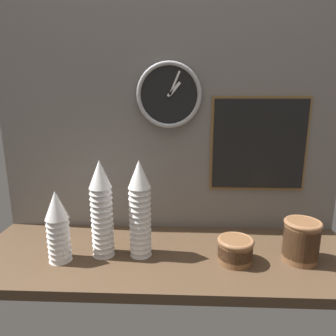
{
  "coord_description": "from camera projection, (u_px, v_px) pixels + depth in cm",
  "views": [
    {
      "loc": [
        5.32,
        -114.02,
        63.58
      ],
      "look_at": [
        0.4,
        4.0,
        35.3
      ],
      "focal_mm": 32.0,
      "sensor_mm": 36.0,
      "label": 1
    }
  ],
  "objects": [
    {
      "name": "wall_tiled_back",
      "position": [
        169.0,
        121.0,
        1.39
      ],
      "size": [
        160.0,
        3.0,
        105.0
      ],
      "color": "slate",
      "rests_on": "ground_plane"
    },
    {
      "name": "bowl_stack_far_right",
      "position": [
        301.0,
        240.0,
        1.17
      ],
      "size": [
        14.2,
        14.2,
        16.82
      ],
      "color": "brown",
      "rests_on": "ground_plane"
    },
    {
      "name": "bowl_stack_right",
      "position": [
        235.0,
        249.0,
        1.17
      ],
      "size": [
        14.2,
        14.2,
        9.79
      ],
      "color": "brown",
      "rests_on": "ground_plane"
    },
    {
      "name": "cup_stack_center_left",
      "position": [
        102.0,
        209.0,
        1.19
      ],
      "size": [
        9.0,
        9.0,
        39.96
      ],
      "color": "white",
      "rests_on": "ground_plane"
    },
    {
      "name": "ground_plane",
      "position": [
        167.0,
        256.0,
        1.26
      ],
      "size": [
        160.0,
        56.0,
        4.0
      ],
      "primitive_type": "cube",
      "color": "#4C3826"
    },
    {
      "name": "wall_clock",
      "position": [
        170.0,
        95.0,
        1.34
      ],
      "size": [
        29.33,
        2.7,
        29.33
      ],
      "color": "black"
    },
    {
      "name": "cup_stack_center",
      "position": [
        140.0,
        209.0,
        1.19
      ],
      "size": [
        9.0,
        9.0,
        39.96
      ],
      "color": "white",
      "rests_on": "ground_plane"
    },
    {
      "name": "menu_board",
      "position": [
        259.0,
        144.0,
        1.38
      ],
      "size": [
        44.53,
        1.32,
        43.67
      ],
      "color": "olive"
    },
    {
      "name": "cup_stack_left",
      "position": [
        58.0,
        226.0,
        1.16
      ],
      "size": [
        9.0,
        9.0,
        28.91
      ],
      "color": "white",
      "rests_on": "ground_plane"
    }
  ]
}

